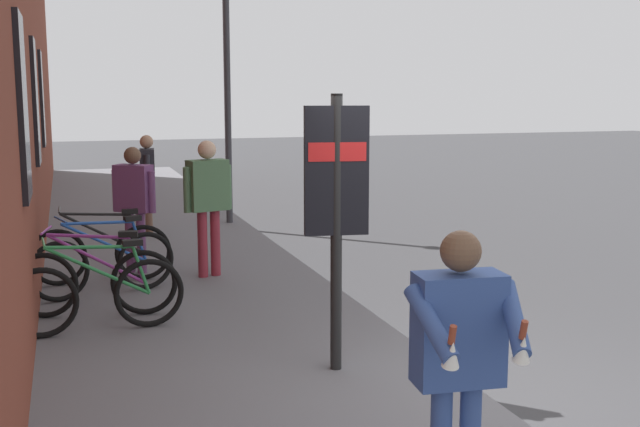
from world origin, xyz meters
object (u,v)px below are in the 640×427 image
bicycle_mid_rack (102,253)px  tourist_with_hotdogs (460,348)px  bicycle_end_of_row (97,295)px  pedestrian_near_bus (208,194)px  bicycle_by_door (104,263)px  pedestrian_crossing_street (134,196)px  bicycle_nearest_sign (95,281)px  pedestrian_by_facade (148,174)px  transit_info_sign (336,189)px  street_lamp (226,39)px

bicycle_mid_rack → tourist_with_hotdogs: tourist_with_hotdogs is taller
bicycle_end_of_row → pedestrian_near_bus: size_ratio=0.99×
bicycle_by_door → pedestrian_crossing_street: bearing=-22.5°
bicycle_end_of_row → bicycle_mid_rack: size_ratio=1.00×
bicycle_nearest_sign → pedestrian_by_facade: pedestrian_by_facade is taller
bicycle_nearest_sign → bicycle_mid_rack: same height
tourist_with_hotdogs → pedestrian_crossing_street: bearing=9.5°
bicycle_by_door → pedestrian_by_facade: size_ratio=1.03×
bicycle_by_door → tourist_with_hotdogs: 6.07m
bicycle_nearest_sign → tourist_with_hotdogs: (-4.93, -1.75, 0.65)m
bicycle_by_door → pedestrian_near_bus: size_ratio=0.97×
bicycle_mid_rack → pedestrian_by_facade: size_ratio=1.05×
bicycle_by_door → tourist_with_hotdogs: tourist_with_hotdogs is taller
bicycle_end_of_row → bicycle_mid_rack: bearing=-3.8°
bicycle_by_door → pedestrian_crossing_street: 1.36m
bicycle_nearest_sign → transit_info_sign: size_ratio=0.73×
transit_info_sign → street_lamp: bearing=-4.8°
bicycle_nearest_sign → pedestrian_near_bus: pedestrian_near_bus is taller
bicycle_end_of_row → pedestrian_crossing_street: 2.74m
bicycle_end_of_row → tourist_with_hotdogs: 4.71m
transit_info_sign → bicycle_end_of_row: bearing=48.4°
bicycle_nearest_sign → pedestrian_crossing_street: size_ratio=1.04×
bicycle_mid_rack → transit_info_sign: 4.45m
transit_info_sign → street_lamp: street_lamp is taller
bicycle_by_door → bicycle_mid_rack: size_ratio=0.97×
bicycle_mid_rack → transit_info_sign: bearing=-155.1°
bicycle_mid_rack → tourist_with_hotdogs: size_ratio=1.05×
street_lamp → transit_info_sign: bearing=175.2°
bicycle_mid_rack → street_lamp: bearing=-31.3°
pedestrian_crossing_street → tourist_with_hotdogs: pedestrian_crossing_street is taller
pedestrian_by_facade → bicycle_mid_rack: bearing=164.5°
tourist_with_hotdogs → pedestrian_by_facade: bearing=4.0°
transit_info_sign → pedestrian_near_bus: transit_info_sign is taller
bicycle_by_door → pedestrian_near_bus: 1.65m
bicycle_nearest_sign → pedestrian_by_facade: 5.04m
bicycle_nearest_sign → pedestrian_crossing_street: (1.99, -0.60, 0.64)m
bicycle_end_of_row → tourist_with_hotdogs: (-4.32, -1.76, 0.65)m
bicycle_nearest_sign → bicycle_mid_rack: bearing=-5.1°
bicycle_mid_rack → pedestrian_by_facade: 3.52m
pedestrian_near_bus → bicycle_nearest_sign: bearing=134.8°
bicycle_nearest_sign → bicycle_mid_rack: (1.55, -0.14, 0.00)m
bicycle_nearest_sign → transit_info_sign: 3.27m
bicycle_nearest_sign → pedestrian_crossing_street: pedestrian_crossing_street is taller
street_lamp → bicycle_end_of_row: bearing=157.2°
bicycle_nearest_sign → pedestrian_near_bus: size_ratio=0.98×
tourist_with_hotdogs → bicycle_end_of_row: bearing=22.1°
pedestrian_by_facade → bicycle_nearest_sign: bearing=167.7°
bicycle_end_of_row → street_lamp: 7.34m
bicycle_end_of_row → pedestrian_near_bus: 2.67m
bicycle_mid_rack → street_lamp: street_lamp is taller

